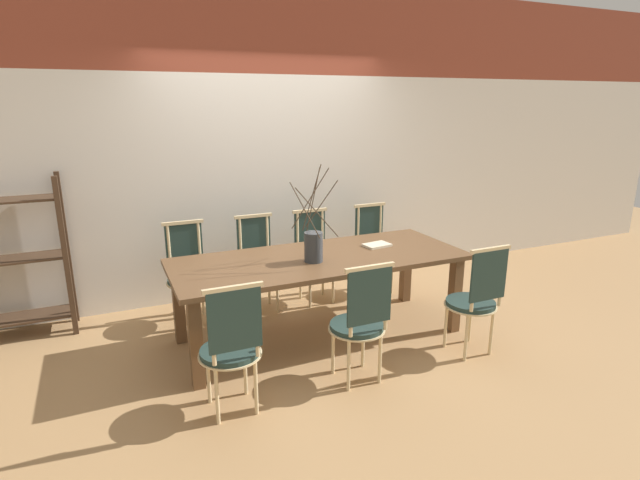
{
  "coord_description": "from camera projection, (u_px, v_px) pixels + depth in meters",
  "views": [
    {
      "loc": [
        -1.66,
        -3.72,
        2.03
      ],
      "look_at": [
        0.0,
        0.0,
        0.89
      ],
      "focal_mm": 28.0,
      "sensor_mm": 36.0,
      "label": 1
    }
  ],
  "objects": [
    {
      "name": "shelving_rack",
      "position": [
        20.0,
        259.0,
        4.31
      ],
      "size": [
        0.77,
        0.35,
        1.43
      ],
      "color": "#422D1E",
      "rests_on": "ground_plane"
    },
    {
      "name": "wall_rear",
      "position": [
        268.0,
        143.0,
        5.21
      ],
      "size": [
        12.0,
        0.06,
        3.2
      ],
      "color": "silver",
      "rests_on": "ground_plane"
    },
    {
      "name": "chair_far_right",
      "position": [
        374.0,
        246.0,
        5.44
      ],
      "size": [
        0.42,
        0.42,
        0.95
      ],
      "rotation": [
        0.0,
        0.0,
        3.14
      ],
      "color": "#233833",
      "rests_on": "ground_plane"
    },
    {
      "name": "chair_near_center",
      "position": [
        476.0,
        297.0,
        4.02
      ],
      "size": [
        0.42,
        0.42,
        0.95
      ],
      "color": "#233833",
      "rests_on": "ground_plane"
    },
    {
      "name": "dining_table",
      "position": [
        320.0,
        267.0,
        4.29
      ],
      "size": [
        2.51,
        1.0,
        0.74
      ],
      "color": "brown",
      "rests_on": "ground_plane"
    },
    {
      "name": "chair_far_left",
      "position": [
        258.0,
        261.0,
        4.92
      ],
      "size": [
        0.42,
        0.42,
        0.95
      ],
      "rotation": [
        0.0,
        0.0,
        3.14
      ],
      "color": "#233833",
      "rests_on": "ground_plane"
    },
    {
      "name": "chair_near_left",
      "position": [
        360.0,
        320.0,
        3.61
      ],
      "size": [
        0.42,
        0.42,
        0.95
      ],
      "color": "#233833",
      "rests_on": "ground_plane"
    },
    {
      "name": "vase_centerpiece",
      "position": [
        314.0,
        246.0,
        4.11
      ],
      "size": [
        0.42,
        0.42,
        0.8
      ],
      "color": "#33383D",
      "rests_on": "dining_table"
    },
    {
      "name": "chair_far_leftend",
      "position": [
        188.0,
        271.0,
        4.65
      ],
      "size": [
        0.42,
        0.42,
        0.95
      ],
      "rotation": [
        0.0,
        0.0,
        3.14
      ],
      "color": "#233833",
      "rests_on": "ground_plane"
    },
    {
      "name": "ground_plane",
      "position": [
        320.0,
        336.0,
        4.47
      ],
      "size": [
        16.0,
        16.0,
        0.0
      ],
      "primitive_type": "plane",
      "color": "#A87F51"
    },
    {
      "name": "chair_near_leftend",
      "position": [
        232.0,
        345.0,
        3.24
      ],
      "size": [
        0.42,
        0.42,
        0.95
      ],
      "color": "#233833",
      "rests_on": "ground_plane"
    },
    {
      "name": "chair_far_center",
      "position": [
        314.0,
        254.0,
        5.16
      ],
      "size": [
        0.42,
        0.42,
        0.95
      ],
      "rotation": [
        0.0,
        0.0,
        3.14
      ],
      "color": "#233833",
      "rests_on": "ground_plane"
    },
    {
      "name": "book_stack",
      "position": [
        377.0,
        245.0,
        4.58
      ],
      "size": [
        0.26,
        0.19,
        0.02
      ],
      "color": "beige",
      "rests_on": "dining_table"
    }
  ]
}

